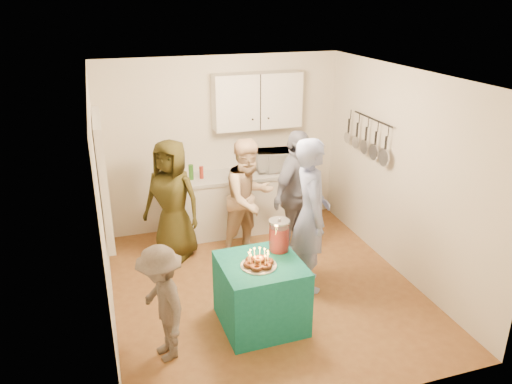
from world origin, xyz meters
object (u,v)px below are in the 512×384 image
object	(u,v)px
man_birthday	(311,215)
woman_back_center	(249,199)
woman_back_right	(295,194)
child_near_left	(162,304)
woman_back_left	(172,200)
microwave	(274,160)
punch_jar	(279,236)
party_table	(261,293)
counter	(241,203)

from	to	relation	value
man_birthday	woman_back_center	bearing A→B (deg)	37.94
woman_back_center	woman_back_right	world-z (taller)	woman_back_right
woman_back_center	child_near_left	world-z (taller)	woman_back_center
child_near_left	woman_back_right	bearing A→B (deg)	116.35
woman_back_left	woman_back_center	xyz separation A→B (m)	(0.99, -0.28, 0.00)
microwave	child_near_left	xyz separation A→B (m)	(-2.07, -2.56, -0.45)
punch_jar	woman_back_right	xyz separation A→B (m)	(0.69, 1.22, -0.05)
woman_back_right	child_near_left	xyz separation A→B (m)	(-2.04, -1.63, -0.27)
party_table	child_near_left	bearing A→B (deg)	-168.73
microwave	child_near_left	world-z (taller)	child_near_left
punch_jar	woman_back_right	world-z (taller)	woman_back_right
woman_back_right	child_near_left	world-z (taller)	woman_back_right
microwave	punch_jar	bearing A→B (deg)	-101.37
punch_jar	party_table	bearing A→B (deg)	-144.23
man_birthday	child_near_left	distance (m)	2.08
counter	woman_back_center	distance (m)	0.88
microwave	counter	bearing A→B (deg)	-172.90
counter	party_table	bearing A→B (deg)	-101.23
microwave	man_birthday	distance (m)	1.78
punch_jar	woman_back_left	world-z (taller)	woman_back_left
party_table	man_birthday	world-z (taller)	man_birthday
child_near_left	party_table	bearing A→B (deg)	88.89
microwave	child_near_left	bearing A→B (deg)	-121.84
woman_back_left	child_near_left	bearing A→B (deg)	-64.94
counter	woman_back_left	world-z (taller)	woman_back_left
woman_back_left	child_near_left	world-z (taller)	woman_back_left
counter	woman_back_center	xyz separation A→B (m)	(-0.12, -0.78, 0.40)
man_birthday	punch_jar	bearing A→B (deg)	137.63
punch_jar	man_birthday	xyz separation A→B (m)	(0.54, 0.38, 0.02)
woman_back_left	child_near_left	xyz separation A→B (m)	(-0.43, -2.06, -0.22)
woman_back_right	punch_jar	bearing A→B (deg)	-159.48
microwave	man_birthday	world-z (taller)	man_birthday
counter	woman_back_right	xyz separation A→B (m)	(0.49, -0.93, 0.45)
party_table	counter	bearing A→B (deg)	78.77
party_table	microwave	bearing A→B (deg)	67.08
woman_back_center	child_near_left	size ratio (longest dim) A/B	1.36
woman_back_left	party_table	bearing A→B (deg)	-33.80
punch_jar	woman_back_center	bearing A→B (deg)	86.82
party_table	woman_back_left	world-z (taller)	woman_back_left
microwave	woman_back_right	bearing A→B (deg)	-84.91
counter	man_birthday	size ratio (longest dim) A/B	1.16
party_table	woman_back_right	size ratio (longest dim) A/B	0.48
woman_back_left	woman_back_right	bearing A→B (deg)	22.14
child_near_left	counter	bearing A→B (deg)	136.54
woman_back_left	man_birthday	bearing A→B (deg)	-4.00
woman_back_center	woman_back_right	distance (m)	0.63
party_table	woman_back_right	xyz separation A→B (m)	(0.96, 1.42, 0.50)
woman_back_left	microwave	bearing A→B (deg)	54.08
punch_jar	man_birthday	distance (m)	0.66
man_birthday	party_table	bearing A→B (deg)	137.92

